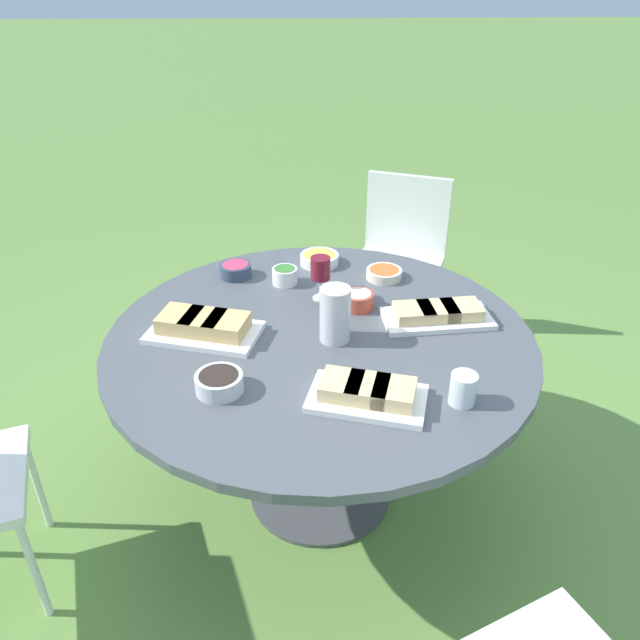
{
  "coord_description": "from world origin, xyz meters",
  "views": [
    {
      "loc": [
        0.06,
        1.8,
        1.88
      ],
      "look_at": [
        0.0,
        0.0,
        0.81
      ],
      "focal_mm": 35.0,
      "sensor_mm": 36.0,
      "label": 1
    }
  ],
  "objects_px": {
    "water_pitcher": "(335,314)",
    "wine_glass": "(320,270)",
    "dining_table": "(320,358)",
    "chair_near_right": "(401,249)"
  },
  "relations": [
    {
      "from": "water_pitcher",
      "to": "wine_glass",
      "type": "bearing_deg",
      "value": -82.39
    },
    {
      "from": "water_pitcher",
      "to": "wine_glass",
      "type": "relative_size",
      "value": 1.13
    },
    {
      "from": "chair_near_right",
      "to": "water_pitcher",
      "type": "distance_m",
      "value": 1.32
    },
    {
      "from": "dining_table",
      "to": "chair_near_right",
      "type": "height_order",
      "value": "chair_near_right"
    },
    {
      "from": "water_pitcher",
      "to": "wine_glass",
      "type": "height_order",
      "value": "water_pitcher"
    },
    {
      "from": "water_pitcher",
      "to": "dining_table",
      "type": "bearing_deg",
      "value": -29.02
    },
    {
      "from": "dining_table",
      "to": "chair_near_right",
      "type": "bearing_deg",
      "value": -111.46
    },
    {
      "from": "dining_table",
      "to": "water_pitcher",
      "type": "height_order",
      "value": "water_pitcher"
    },
    {
      "from": "wine_glass",
      "to": "chair_near_right",
      "type": "bearing_deg",
      "value": -116.12
    },
    {
      "from": "chair_near_right",
      "to": "water_pitcher",
      "type": "bearing_deg",
      "value": 71.0
    }
  ]
}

